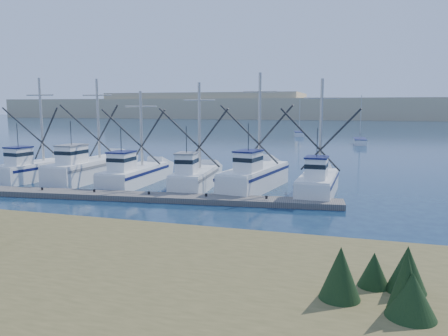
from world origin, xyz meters
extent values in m
plane|color=#0D203C|center=(0.00, 0.00, 0.00)|extent=(500.00, 500.00, 0.00)
cube|color=slate|center=(-8.60, 5.79, 0.19)|extent=(27.86, 4.72, 0.37)
cube|color=tan|center=(0.00, 210.00, 5.00)|extent=(360.00, 60.00, 10.00)
cube|color=white|center=(-20.66, 10.48, 0.71)|extent=(3.50, 7.22, 1.42)
cube|color=white|center=(-20.66, 8.71, 2.17)|extent=(1.68, 1.89, 1.50)
cylinder|color=#B7B2A8|center=(-20.66, 11.67, 5.08)|extent=(0.22, 0.22, 7.31)
cube|color=white|center=(-15.99, 11.66, 0.83)|extent=(2.95, 9.37, 1.66)
cube|color=white|center=(-15.99, 9.28, 2.41)|extent=(1.59, 2.32, 1.50)
cylinder|color=#B7B2A8|center=(-15.99, 13.24, 5.16)|extent=(0.22, 0.22, 7.01)
cube|color=white|center=(-11.35, 10.97, 0.64)|extent=(2.57, 7.90, 1.29)
cube|color=white|center=(-11.35, 8.95, 2.04)|extent=(1.49, 1.93, 1.50)
cylinder|color=#B7B2A8|center=(-11.35, 12.32, 4.41)|extent=(0.22, 0.22, 6.25)
cube|color=white|center=(-5.89, 10.28, 0.69)|extent=(2.83, 6.70, 1.38)
cube|color=white|center=(-5.89, 8.61, 2.13)|extent=(1.46, 1.70, 1.50)
cylinder|color=#B7B2A8|center=(-5.89, 11.40, 4.75)|extent=(0.22, 0.22, 6.72)
cube|color=white|center=(-1.45, 11.41, 0.81)|extent=(3.86, 9.06, 1.63)
cube|color=white|center=(-1.45, 9.16, 2.38)|extent=(1.75, 2.35, 1.50)
cylinder|color=#B7B2A8|center=(-1.45, 12.91, 5.25)|extent=(0.22, 0.22, 7.24)
cube|color=white|center=(3.31, 10.62, 0.69)|extent=(2.57, 7.28, 1.39)
cube|color=white|center=(3.31, 8.78, 2.14)|extent=(1.41, 1.80, 1.50)
cylinder|color=#B7B2A8|center=(3.31, 11.85, 4.82)|extent=(0.22, 0.22, 6.88)
cube|color=white|center=(6.68, 55.25, 0.45)|extent=(2.18, 6.36, 0.90)
cylinder|color=#B7B2A8|center=(6.68, 55.55, 4.50)|extent=(0.12, 0.12, 7.20)
cube|color=white|center=(-5.42, 72.55, 0.45)|extent=(2.67, 5.38, 0.90)
cylinder|color=#B7B2A8|center=(-5.42, 72.85, 4.50)|extent=(0.12, 0.12, 7.20)
camera|label=1|loc=(5.56, -20.57, 6.32)|focal=35.00mm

